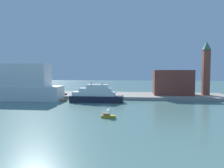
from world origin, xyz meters
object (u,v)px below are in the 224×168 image
parked_car (62,94)px  mooring_bollard (123,96)px  large_yacht (96,95)px  harbor_building (173,82)px  work_barge (61,100)px  bell_tower (206,66)px  small_motorboat (109,114)px  person_figure (75,93)px

parked_car → mooring_bollard: parked_car is taller
large_yacht → mooring_bollard: bearing=40.2°
parked_car → large_yacht: bearing=-32.5°
harbor_building → mooring_bollard: size_ratio=24.50×
work_barge → bell_tower: 69.68m
small_motorboat → parked_car: size_ratio=0.88×
large_yacht → small_motorboat: 30.25m
person_figure → bell_tower: bearing=3.0°
small_motorboat → harbor_building: (25.35, 49.10, 6.35)m
small_motorboat → bell_tower: 65.02m
work_barge → parked_car: parked_car is taller
bell_tower → parked_car: (-68.95, -7.73, -13.28)m
bell_tower → work_barge: bearing=-164.9°
large_yacht → harbor_building: (34.50, 20.33, 4.52)m
small_motorboat → person_figure: bearing=116.6°
bell_tower → harbor_building: bearing=178.0°
small_motorboat → work_barge: (-24.87, 30.88, -0.81)m
small_motorboat → mooring_bollard: small_motorboat is taller
parked_car → person_figure: (5.46, 4.40, 0.14)m
mooring_bollard → work_barge: bearing=-165.2°
small_motorboat → mooring_bollard: 37.88m
person_figure → parked_car: bearing=-141.1°
small_motorboat → harbor_building: size_ratio=0.22×
small_motorboat → person_figure: person_figure is taller
large_yacht → bell_tower: bearing=21.6°
bell_tower → person_figure: 64.91m
parked_car → mooring_bollard: 29.81m
bell_tower → person_figure: bearing=-177.0°
large_yacht → bell_tower: size_ratio=0.87×
small_motorboat → person_figure: (-22.64, 45.22, 1.05)m
harbor_building → parked_car: 54.36m
large_yacht → harbor_building: size_ratio=1.22×
harbor_building → small_motorboat: bearing=-117.3°
small_motorboat → parked_car: small_motorboat is taller
person_figure → large_yacht: bearing=-50.7°
small_motorboat → bell_tower: bearing=49.9°
large_yacht → harbor_building: harbor_building is taller
large_yacht → small_motorboat: (9.15, -28.77, -1.83)m
person_figure → harbor_building: bearing=4.6°
large_yacht → work_barge: large_yacht is taller
large_yacht → mooring_bollard: 14.08m
work_barge → mooring_bollard: 27.37m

